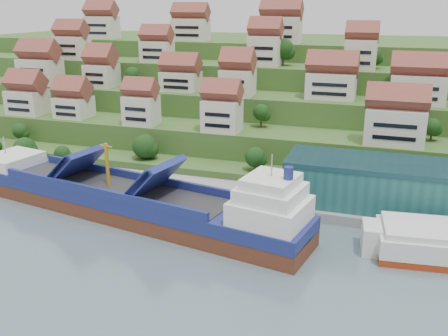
% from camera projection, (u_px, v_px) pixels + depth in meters
% --- Properties ---
extents(ground, '(300.00, 300.00, 0.00)m').
position_uv_depth(ground, '(171.00, 219.00, 107.43)').
color(ground, slate).
rests_on(ground, ground).
extents(quay, '(180.00, 14.00, 2.20)m').
position_uv_depth(quay, '(278.00, 201.00, 114.55)').
color(quay, gray).
rests_on(quay, ground).
extents(hillside, '(260.00, 128.00, 31.00)m').
position_uv_depth(hillside, '(279.00, 93.00, 197.37)').
color(hillside, '#2D4C1E').
rests_on(hillside, ground).
extents(hillside_village, '(158.24, 64.89, 29.00)m').
position_uv_depth(hillside_village, '(251.00, 72.00, 153.94)').
color(hillside_village, beige).
rests_on(hillside_village, ground).
extents(hillside_trees, '(142.21, 62.85, 31.00)m').
position_uv_depth(hillside_trees, '(190.00, 107.00, 144.87)').
color(hillside_trees, '#1A3F15').
rests_on(hillside_trees, ground).
extents(warehouse, '(60.00, 15.00, 10.00)m').
position_uv_depth(warehouse, '(430.00, 189.00, 104.76)').
color(warehouse, '#215A59').
rests_on(warehouse, quay).
extents(flagpole, '(1.28, 0.16, 8.00)m').
position_uv_depth(flagpole, '(265.00, 183.00, 108.81)').
color(flagpole, gray).
rests_on(flagpole, quay).
extents(cargo_ship, '(84.93, 28.05, 18.70)m').
position_uv_depth(cargo_ship, '(133.00, 202.00, 107.52)').
color(cargo_ship, '#542A19').
rests_on(cargo_ship, ground).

